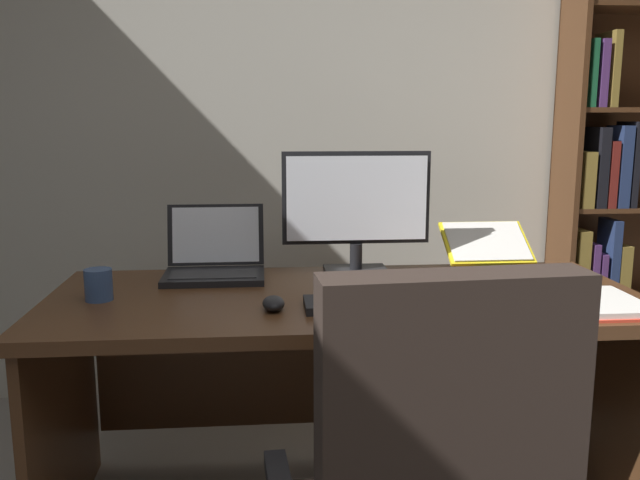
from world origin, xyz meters
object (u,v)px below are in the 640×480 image
object	(u,v)px
bookshelf	(626,184)
monitor	(356,212)
pen	(453,286)
laptop	(215,262)
desk	(342,344)
coffee_mug	(98,285)
reading_stand_with_book	(488,247)
open_binder	(570,304)
computer_mouse	(274,303)
notepad	(447,289)
keyboard	(376,304)

from	to	relation	value
bookshelf	monitor	world-z (taller)	bookshelf
pen	laptop	bearing A→B (deg)	161.24
desk	coffee_mug	xyz separation A→B (m)	(-0.76, -0.09, 0.24)
desk	bookshelf	distance (m)	1.67
monitor	laptop	xyz separation A→B (m)	(-0.50, 0.00, -0.17)
reading_stand_with_book	coffee_mug	size ratio (longest dim) A/B	3.26
monitor	laptop	size ratio (longest dim) A/B	1.51
monitor	open_binder	xyz separation A→B (m)	(0.56, -0.48, -0.21)
desk	monitor	distance (m)	0.46
monitor	open_binder	size ratio (longest dim) A/B	1.22
desk	coffee_mug	size ratio (longest dim) A/B	19.23
computer_mouse	monitor	bearing A→B (deg)	55.10
desk	coffee_mug	distance (m)	0.80
bookshelf	pen	bearing A→B (deg)	-140.22
computer_mouse	reading_stand_with_book	xyz separation A→B (m)	(0.80, 0.49, 0.06)
laptop	desk	bearing A→B (deg)	-23.75
reading_stand_with_book	desk	bearing A→B (deg)	-156.97
open_binder	desk	bearing A→B (deg)	154.79
notepad	open_binder	bearing A→B (deg)	-35.72
monitor	open_binder	distance (m)	0.77
computer_mouse	notepad	size ratio (longest dim) A/B	0.50
open_binder	coffee_mug	world-z (taller)	coffee_mug
bookshelf	pen	world-z (taller)	bookshelf
bookshelf	keyboard	distance (m)	1.71
computer_mouse	open_binder	xyz separation A→B (m)	(0.86, -0.05, -0.01)
notepad	pen	xyz separation A→B (m)	(0.02, 0.00, 0.01)
reading_stand_with_book	pen	distance (m)	0.39
monitor	coffee_mug	distance (m)	0.89
desk	monitor	world-z (taller)	monitor
monitor	computer_mouse	size ratio (longest dim) A/B	4.99
monitor	pen	bearing A→B (deg)	-43.05
bookshelf	coffee_mug	bearing A→B (deg)	-157.50
pen	coffee_mug	size ratio (longest dim) A/B	1.44
desk	notepad	world-z (taller)	notepad
notepad	coffee_mug	size ratio (longest dim) A/B	2.17
keyboard	open_binder	distance (m)	0.57
computer_mouse	pen	xyz separation A→B (m)	(0.58, 0.17, -0.01)
computer_mouse	bookshelf	bearing A→B (deg)	32.69
laptop	notepad	size ratio (longest dim) A/B	1.63
keyboard	pen	distance (m)	0.33
monitor	keyboard	world-z (taller)	monitor
bookshelf	computer_mouse	xyz separation A→B (m)	(-1.63, -1.05, -0.23)
notepad	keyboard	bearing A→B (deg)	-146.66
bookshelf	keyboard	size ratio (longest dim) A/B	5.27
desk	computer_mouse	size ratio (longest dim) A/B	17.92
open_binder	coffee_mug	xyz separation A→B (m)	(-1.39, 0.20, 0.04)
bookshelf	computer_mouse	size ratio (longest dim) A/B	21.26
desk	pen	xyz separation A→B (m)	(0.35, -0.08, 0.21)
laptop	pen	distance (m)	0.82
computer_mouse	notepad	distance (m)	0.58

